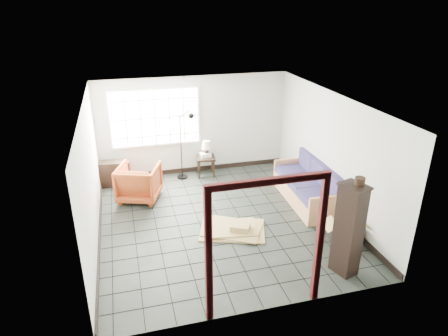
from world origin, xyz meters
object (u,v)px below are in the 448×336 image
object	(u,v)px
side_table	(206,160)
tall_shelf	(349,229)
futon_sofa	(309,188)
armchair	(139,181)

from	to	relation	value
side_table	tall_shelf	distance (m)	4.86
futon_sofa	armchair	world-z (taller)	futon_sofa
side_table	armchair	bearing A→B (deg)	-152.63
futon_sofa	side_table	bearing A→B (deg)	135.94
futon_sofa	armchair	distance (m)	3.97
futon_sofa	tall_shelf	xyz separation A→B (m)	(-0.57, -2.55, 0.50)
side_table	tall_shelf	size ratio (longest dim) A/B	0.32
armchair	tall_shelf	distance (m)	4.92
armchair	tall_shelf	xyz separation A→B (m)	(3.23, -3.69, 0.38)
armchair	side_table	xyz separation A→B (m)	(1.81, 0.94, -0.04)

